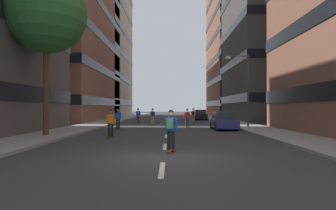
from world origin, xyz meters
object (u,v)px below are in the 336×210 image
skater_4 (193,115)px  skater_5 (187,117)px  skater_1 (118,118)px  skater_6 (111,122)px  streetlamp_right (244,82)px  skater_0 (153,115)px  street_tree_near (46,13)px  parked_car_near (223,121)px  skater_2 (138,115)px  parked_car_mid (200,115)px  skater_3 (171,128)px

skater_4 → skater_5: bearing=-99.5°
skater_1 → skater_6: (0.83, -6.96, 0.00)m
streetlamp_right → skater_5: bearing=167.6°
skater_0 → street_tree_near: bearing=-114.2°
parked_car_near → street_tree_near: size_ratio=0.43×
streetlamp_right → parked_car_near: bearing=-146.1°
skater_2 → skater_5: bearing=-49.2°
skater_6 → parked_car_mid: bearing=72.2°
skater_4 → skater_3: bearing=-97.2°
skater_5 → parked_car_near: bearing=-41.2°
street_tree_near → skater_5: size_ratio=5.80×
parked_car_mid → skater_4: skater_4 is taller
skater_0 → skater_2: bearing=136.0°
skater_5 → skater_6: bearing=-119.3°
parked_car_mid → skater_5: (-2.93, -16.22, 0.29)m
skater_1 → street_tree_near: bearing=-118.0°
parked_car_mid → skater_1: skater_1 is taller
streetlamp_right → skater_3: 15.58m
skater_4 → skater_6: size_ratio=1.00×
street_tree_near → skater_3: bearing=-37.2°
skater_1 → skater_3: bearing=-70.0°
parked_car_near → skater_6: skater_6 is taller
skater_4 → parked_car_mid: bearing=79.3°
parked_car_near → street_tree_near: street_tree_near is taller
parked_car_mid → skater_5: bearing=-100.2°
parked_car_near → streetlamp_right: bearing=33.9°
parked_car_mid → skater_2: (-8.27, -10.04, 0.29)m
skater_6 → skater_5: bearing=60.7°
skater_0 → skater_2: (-1.79, 1.73, -0.03)m
parked_car_near → skater_3: size_ratio=2.47×
skater_0 → skater_2: same height
skater_2 → skater_6: (0.06, -15.57, 0.00)m
street_tree_near → skater_3: size_ratio=5.80×
parked_car_near → skater_4: 9.40m
skater_0 → skater_6: (-1.73, -13.84, -0.03)m
skater_4 → skater_0: bearing=-154.7°
skater_6 → skater_1: bearing=96.8°
streetlamp_right → skater_5: (-5.07, 1.12, -3.15)m
parked_car_mid → skater_2: bearing=-129.5°
street_tree_near → streetlamp_right: size_ratio=1.59×
skater_1 → skater_5: same height
skater_0 → skater_4: size_ratio=1.00×
skater_1 → skater_4: 11.61m
streetlamp_right → skater_4: 9.27m
parked_car_mid → skater_3: (-4.52, -31.07, 0.32)m
streetlamp_right → skater_1: 11.69m
skater_4 → skater_5: same height
skater_3 → skater_6: size_ratio=1.00×
skater_2 → skater_1: bearing=-95.1°
parked_car_near → skater_1: (-9.04, 0.13, 0.29)m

